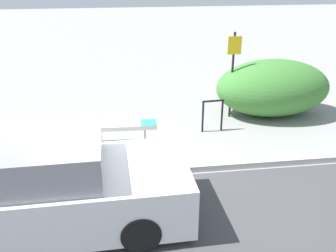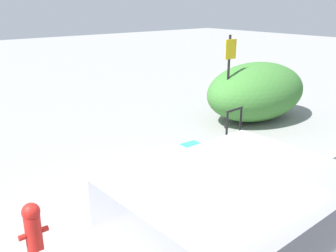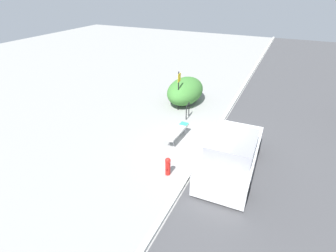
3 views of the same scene
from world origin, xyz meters
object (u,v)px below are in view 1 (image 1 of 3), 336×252
bench (118,126)px  sign_post (233,68)px  parked_car_near (45,187)px  bike_rack (213,112)px

bench → sign_post: (3.06, 1.27, 0.94)m
bench → parked_car_near: 3.02m
sign_post → bike_rack: bearing=-129.6°
bike_rack → parked_car_near: parked_car_near is taller
bike_rack → sign_post: size_ratio=0.36×
bike_rack → parked_car_near: (-3.51, -3.19, 0.18)m
sign_post → parked_car_near: (-4.22, -4.05, -0.70)m
bench → bike_rack: bike_rack is taller
bench → bike_rack: bearing=12.3°
sign_post → parked_car_near: bearing=-136.2°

